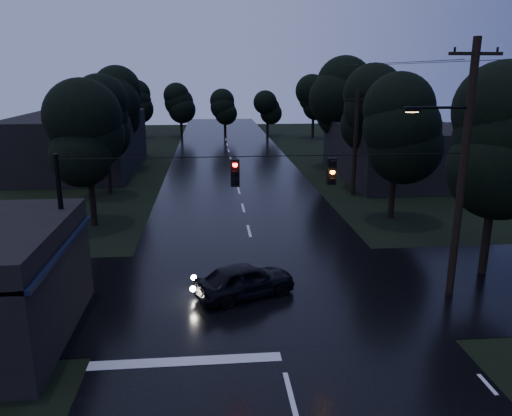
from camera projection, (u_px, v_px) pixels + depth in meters
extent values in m
cube|color=black|center=(239.00, 191.00, 37.95)|extent=(12.00, 120.00, 0.02)
cube|color=black|center=(264.00, 291.00, 20.66)|extent=(60.00, 9.00, 0.02)
cube|color=black|center=(62.00, 248.00, 16.32)|extent=(0.30, 7.00, 0.15)
cylinder|color=black|center=(30.00, 342.00, 13.87)|extent=(0.10, 0.10, 3.00)
cylinder|color=black|center=(83.00, 263.00, 19.63)|extent=(0.10, 0.10, 3.00)
cube|color=#FFDD66|center=(49.00, 287.00, 15.06)|extent=(0.06, 1.60, 0.50)
cube|color=#FFDD66|center=(72.00, 255.00, 17.65)|extent=(0.06, 1.20, 0.50)
cube|color=black|center=(400.00, 152.00, 42.44)|extent=(10.00, 14.00, 4.40)
cube|color=black|center=(80.00, 143.00, 45.66)|extent=(10.00, 16.00, 5.00)
cylinder|color=black|center=(462.00, 174.00, 19.04)|extent=(0.30, 0.30, 10.00)
cube|color=black|center=(476.00, 54.00, 17.88)|extent=(2.00, 0.12, 0.12)
cylinder|color=black|center=(441.00, 108.00, 18.28)|extent=(2.20, 0.10, 0.10)
cube|color=black|center=(412.00, 109.00, 18.20)|extent=(0.60, 0.25, 0.18)
cube|color=#FFB266|center=(412.00, 112.00, 18.23)|extent=(0.45, 0.18, 0.03)
cylinder|color=black|center=(355.00, 144.00, 35.77)|extent=(0.30, 0.30, 7.50)
cube|color=black|center=(358.00, 99.00, 34.94)|extent=(2.00, 0.12, 0.12)
cylinder|color=black|center=(64.00, 235.00, 18.25)|extent=(0.18, 0.18, 6.00)
cylinder|color=black|center=(268.00, 156.00, 18.17)|extent=(15.00, 0.03, 0.03)
cube|color=black|center=(235.00, 173.00, 18.22)|extent=(0.32, 0.25, 1.00)
sphere|color=#FF0C07|center=(235.00, 174.00, 18.08)|extent=(0.18, 0.18, 0.18)
cube|color=black|center=(332.00, 171.00, 18.54)|extent=(0.32, 0.25, 1.00)
sphere|color=orange|center=(333.00, 172.00, 18.40)|extent=(0.18, 0.18, 0.18)
cylinder|color=black|center=(485.00, 244.00, 22.13)|extent=(0.36, 0.36, 2.80)
sphere|color=black|center=(495.00, 168.00, 21.24)|extent=(4.48, 4.48, 4.48)
sphere|color=black|center=(499.00, 140.00, 20.92)|extent=(4.48, 4.48, 4.48)
sphere|color=black|center=(503.00, 111.00, 20.60)|extent=(4.48, 4.48, 4.48)
cylinder|color=black|center=(93.00, 205.00, 29.15)|extent=(0.36, 0.36, 2.45)
sphere|color=black|center=(89.00, 155.00, 28.36)|extent=(3.92, 3.92, 3.92)
sphere|color=black|center=(87.00, 136.00, 28.09)|extent=(3.92, 3.92, 3.92)
sphere|color=black|center=(85.00, 118.00, 27.81)|extent=(3.92, 3.92, 3.92)
cylinder|color=black|center=(109.00, 176.00, 36.76)|extent=(0.36, 0.36, 2.62)
sphere|color=black|center=(105.00, 133.00, 35.91)|extent=(4.20, 4.20, 4.20)
sphere|color=black|center=(104.00, 117.00, 35.62)|extent=(4.20, 4.20, 4.20)
sphere|color=black|center=(103.00, 101.00, 35.32)|extent=(4.20, 4.20, 4.20)
cylinder|color=black|center=(123.00, 154.00, 46.28)|extent=(0.36, 0.36, 2.80)
sphere|color=black|center=(120.00, 117.00, 45.39)|extent=(4.48, 4.48, 4.48)
sphere|color=black|center=(119.00, 103.00, 45.07)|extent=(4.48, 4.48, 4.48)
sphere|color=black|center=(118.00, 90.00, 44.75)|extent=(4.48, 4.48, 4.48)
cylinder|color=black|center=(392.00, 197.00, 30.71)|extent=(0.36, 0.36, 2.62)
sphere|color=black|center=(396.00, 146.00, 29.87)|extent=(4.20, 4.20, 4.20)
sphere|color=black|center=(397.00, 127.00, 29.57)|extent=(4.20, 4.20, 4.20)
sphere|color=black|center=(399.00, 107.00, 29.28)|extent=(4.20, 4.20, 4.20)
cylinder|color=black|center=(363.00, 171.00, 38.43)|extent=(0.36, 0.36, 2.80)
sphere|color=black|center=(365.00, 126.00, 37.53)|extent=(4.48, 4.48, 4.48)
sphere|color=black|center=(366.00, 110.00, 37.21)|extent=(4.48, 4.48, 4.48)
sphere|color=black|center=(367.00, 94.00, 36.89)|extent=(4.48, 4.48, 4.48)
cylinder|color=black|center=(338.00, 150.00, 48.06)|extent=(0.36, 0.36, 2.97)
sphere|color=black|center=(340.00, 112.00, 47.11)|extent=(4.76, 4.76, 4.76)
sphere|color=black|center=(340.00, 98.00, 46.77)|extent=(4.76, 4.76, 4.76)
sphere|color=black|center=(341.00, 84.00, 46.43)|extent=(4.76, 4.76, 4.76)
imported|color=black|center=(245.00, 280.00, 20.01)|extent=(4.40, 3.10, 1.39)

